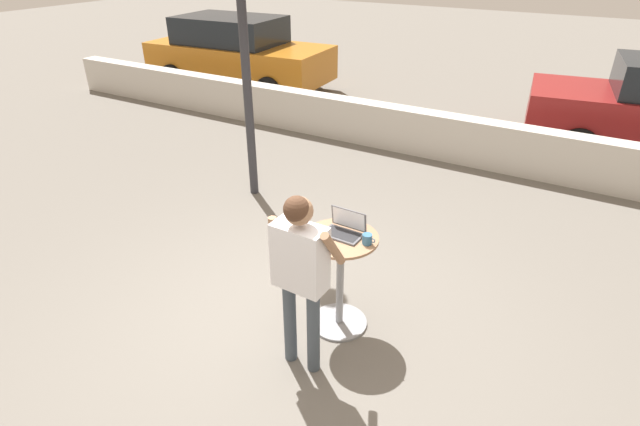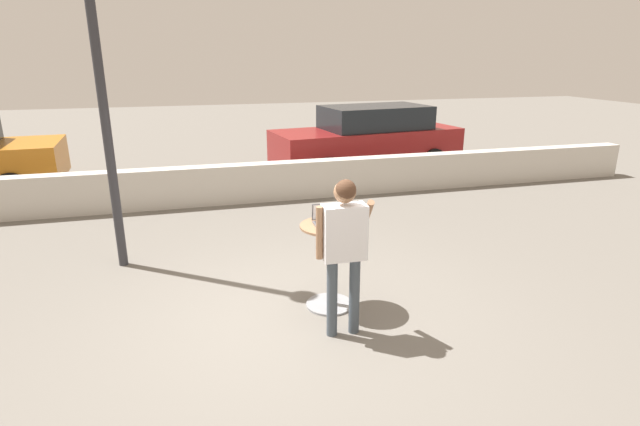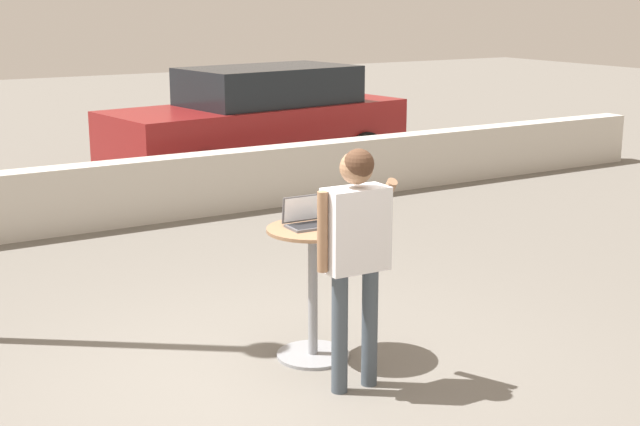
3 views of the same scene
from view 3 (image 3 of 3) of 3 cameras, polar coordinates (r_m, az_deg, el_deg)
The scene contains 7 objects.
ground_plane at distance 6.33m, azimuth -3.13°, elevation -10.65°, with size 50.00×50.00×0.00m, color slate.
pavement_kerb at distance 10.49m, azimuth -15.48°, elevation 0.89°, with size 17.75×0.35×0.75m.
cafe_table at distance 6.52m, azimuth -0.46°, elevation -4.47°, with size 0.67×0.67×0.99m.
laptop at distance 6.44m, azimuth -0.74°, elevation -0.42°, with size 0.35×0.25×0.21m.
coffee_mug at distance 6.52m, azimuth 1.35°, elevation -0.25°, with size 0.12×0.09×0.09m.
standing_person at distance 5.85m, azimuth 2.29°, elevation -1.65°, with size 0.58×0.36×1.66m.
parked_car_further_down at distance 13.30m, azimuth -3.87°, elevation 5.90°, with size 4.72×2.27×1.61m.
Camera 3 is at (-2.67, -5.11, 2.61)m, focal length 50.00 mm.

